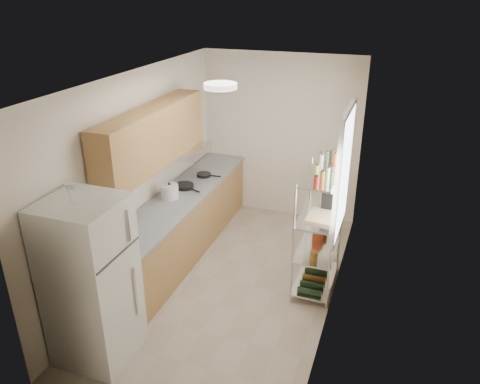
# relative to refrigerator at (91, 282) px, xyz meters

# --- Properties ---
(room) EXTENTS (2.52, 4.42, 2.62)m
(room) POSITION_rel_refrigerator_xyz_m (0.87, 1.59, 0.44)
(room) COLOR #AC9F8B
(room) RESTS_ON ground
(counter_run) EXTENTS (0.63, 3.51, 0.90)m
(counter_run) POSITION_rel_refrigerator_xyz_m (-0.05, 2.03, -0.41)
(counter_run) COLOR #A87647
(counter_run) RESTS_ON ground
(upper_cabinets) EXTENTS (0.33, 2.20, 0.72)m
(upper_cabinets) POSITION_rel_refrigerator_xyz_m (-0.18, 1.69, 0.95)
(upper_cabinets) COLOR #A87647
(upper_cabinets) RESTS_ON room
(range_hood) EXTENTS (0.50, 0.60, 0.12)m
(range_hood) POSITION_rel_refrigerator_xyz_m (-0.13, 2.49, 0.53)
(range_hood) COLOR #B7BABC
(range_hood) RESTS_ON room
(window) EXTENTS (0.06, 1.00, 1.46)m
(window) POSITION_rel_refrigerator_xyz_m (2.10, 1.94, 0.69)
(window) COLOR white
(window) RESTS_ON room
(bakers_rack) EXTENTS (0.45, 0.90, 1.73)m
(bakers_rack) POSITION_rel_refrigerator_xyz_m (1.88, 1.89, 0.25)
(bakers_rack) COLOR silver
(bakers_rack) RESTS_ON ground
(ceiling_dome) EXTENTS (0.34, 0.34, 0.05)m
(ceiling_dome) POSITION_rel_refrigerator_xyz_m (0.87, 1.29, 1.71)
(ceiling_dome) COLOR white
(ceiling_dome) RESTS_ON room
(refrigerator) EXTENTS (0.71, 0.71, 1.73)m
(refrigerator) POSITION_rel_refrigerator_xyz_m (0.00, 0.00, 0.00)
(refrigerator) COLOR silver
(refrigerator) RESTS_ON ground
(wine_glass_a) EXTENTS (0.07, 0.07, 0.18)m
(wine_glass_a) POSITION_rel_refrigerator_xyz_m (-0.01, -0.03, 0.95)
(wine_glass_a) COLOR silver
(wine_glass_a) RESTS_ON refrigerator
(wine_glass_b) EXTENTS (0.07, 0.07, 0.19)m
(wine_glass_b) POSITION_rel_refrigerator_xyz_m (-0.05, -0.05, 0.96)
(wine_glass_b) COLOR silver
(wine_glass_b) RESTS_ON refrigerator
(rice_cooker) EXTENTS (0.23, 0.23, 0.19)m
(rice_cooker) POSITION_rel_refrigerator_xyz_m (-0.13, 1.93, 0.13)
(rice_cooker) COLOR silver
(rice_cooker) RESTS_ON counter_run
(frying_pan_large) EXTENTS (0.36, 0.36, 0.05)m
(frying_pan_large) POSITION_rel_refrigerator_xyz_m (-0.10, 2.31, 0.06)
(frying_pan_large) COLOR black
(frying_pan_large) RESTS_ON counter_run
(frying_pan_small) EXTENTS (0.22, 0.22, 0.04)m
(frying_pan_small) POSITION_rel_refrigerator_xyz_m (-0.01, 2.79, 0.06)
(frying_pan_small) COLOR black
(frying_pan_small) RESTS_ON counter_run
(cutting_board) EXTENTS (0.37, 0.46, 0.03)m
(cutting_board) POSITION_rel_refrigerator_xyz_m (1.92, 1.82, 0.16)
(cutting_board) COLOR tan
(cutting_board) RESTS_ON bakers_rack
(espresso_machine) EXTENTS (0.18, 0.27, 0.31)m
(espresso_machine) POSITION_rel_refrigerator_xyz_m (1.96, 2.12, 0.30)
(espresso_machine) COLOR black
(espresso_machine) RESTS_ON bakers_rack
(storage_bag) EXTENTS (0.13, 0.16, 0.17)m
(storage_bag) POSITION_rel_refrigerator_xyz_m (1.84, 2.11, -0.22)
(storage_bag) COLOR #AF3815
(storage_bag) RESTS_ON bakers_rack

